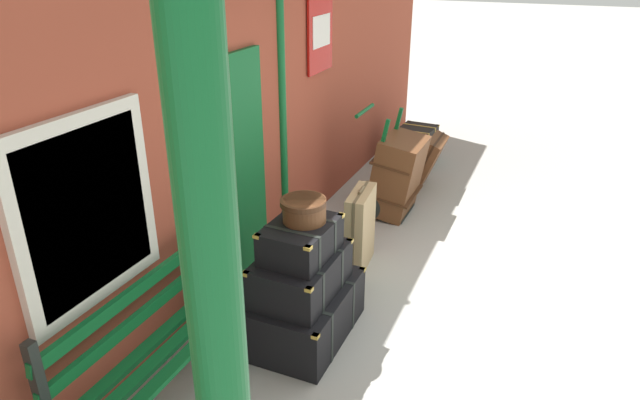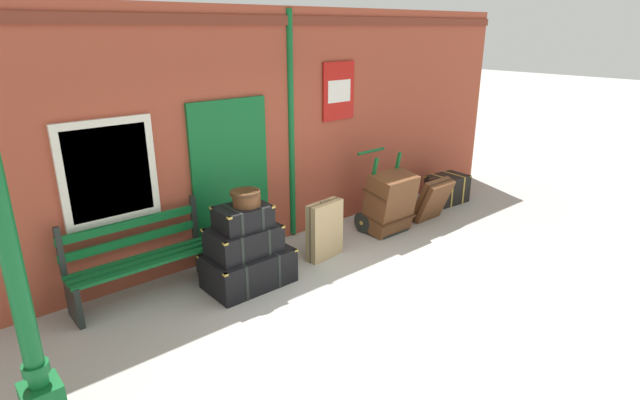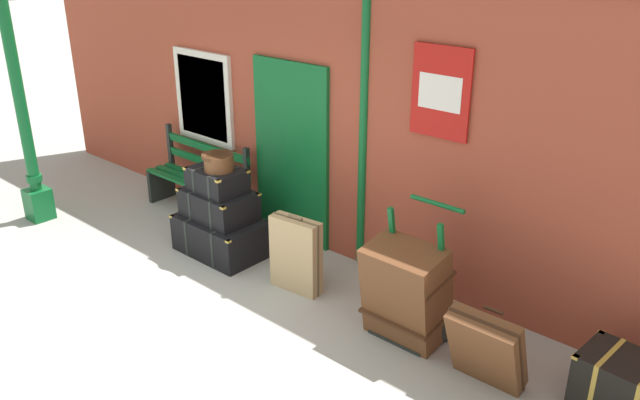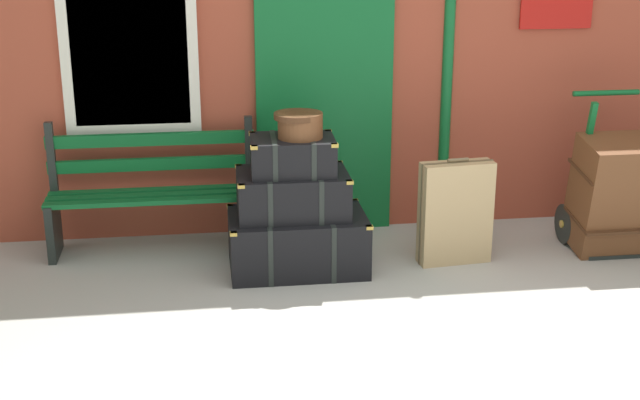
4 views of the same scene
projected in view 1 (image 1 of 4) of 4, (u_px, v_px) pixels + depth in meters
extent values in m
plane|color=#A3A099|center=(522.00, 328.00, 4.65)|extent=(60.00, 60.00, 0.00)
cube|color=#9E422D|center=(236.00, 104.00, 4.94)|extent=(10.40, 0.30, 3.20)
cube|color=#0F5B28|center=(230.00, 184.00, 4.72)|extent=(1.10, 0.05, 2.10)
cube|color=#093718|center=(231.00, 184.00, 4.71)|extent=(0.06, 0.02, 2.10)
cube|color=silver|center=(87.00, 212.00, 3.29)|extent=(1.04, 0.06, 1.16)
cube|color=silver|center=(89.00, 212.00, 3.28)|extent=(0.88, 0.02, 1.00)
cylinder|color=#0F5B28|center=(281.00, 92.00, 5.34)|extent=(0.09, 0.09, 3.14)
cube|color=#B7140F|center=(320.00, 31.00, 5.88)|extent=(0.60, 0.02, 0.84)
cube|color=white|center=(321.00, 31.00, 5.88)|extent=(0.44, 0.01, 0.32)
cube|color=#0F5B28|center=(183.00, 357.00, 3.63)|extent=(1.60, 0.09, 0.04)
cube|color=#0F5B28|center=(165.00, 352.00, 3.69)|extent=(1.60, 0.09, 0.04)
cube|color=#0F5B28|center=(148.00, 346.00, 3.74)|extent=(1.60, 0.09, 0.04)
cube|color=#0F5B28|center=(137.00, 319.00, 3.68)|extent=(1.60, 0.05, 0.10)
cube|color=#0F5B28|center=(133.00, 293.00, 3.59)|extent=(1.60, 0.05, 0.10)
cube|color=black|center=(39.00, 385.00, 3.01)|extent=(0.06, 0.06, 0.56)
cube|color=black|center=(230.00, 316.00, 4.41)|extent=(0.06, 0.40, 0.45)
cube|color=black|center=(203.00, 255.00, 4.28)|extent=(0.06, 0.06, 0.56)
cube|color=black|center=(305.00, 312.00, 4.49)|extent=(1.00, 0.64, 0.42)
cube|color=black|center=(293.00, 328.00, 4.30)|extent=(0.04, 0.65, 0.43)
cube|color=black|center=(317.00, 297.00, 4.68)|extent=(0.04, 0.65, 0.43)
cube|color=#B79338|center=(315.00, 336.00, 3.90)|extent=(0.05, 0.05, 0.02)
cube|color=#B79338|center=(362.00, 269.00, 4.70)|extent=(0.05, 0.05, 0.02)
cube|color=#B79338|center=(240.00, 316.00, 4.12)|extent=(0.05, 0.05, 0.02)
cube|color=#B79338|center=(297.00, 255.00, 4.92)|extent=(0.05, 0.05, 0.02)
cube|color=silver|center=(343.00, 321.00, 4.38)|extent=(0.36, 0.01, 0.10)
cube|color=black|center=(300.00, 273.00, 4.32)|extent=(0.80, 0.55, 0.32)
cube|color=black|center=(290.00, 285.00, 4.17)|extent=(0.04, 0.55, 0.33)
cube|color=black|center=(310.00, 262.00, 4.47)|extent=(0.04, 0.55, 0.33)
cube|color=#B79338|center=(309.00, 289.00, 3.85)|extent=(0.05, 0.05, 0.02)
cube|color=#B79338|center=(350.00, 241.00, 4.48)|extent=(0.05, 0.05, 0.02)
cube|color=#B79338|center=(245.00, 274.00, 4.04)|extent=(0.05, 0.05, 0.02)
cube|color=#B79338|center=(293.00, 229.00, 4.67)|extent=(0.05, 0.05, 0.02)
cube|color=black|center=(301.00, 240.00, 4.20)|extent=(0.61, 0.46, 0.26)
cube|color=black|center=(292.00, 248.00, 4.09)|extent=(0.05, 0.45, 0.27)
cube|color=black|center=(309.00, 232.00, 4.31)|extent=(0.05, 0.45, 0.27)
cube|color=#B79338|center=(308.00, 248.00, 3.85)|extent=(0.05, 0.05, 0.02)
cube|color=#B79338|center=(341.00, 215.00, 4.31)|extent=(0.05, 0.05, 0.02)
cube|color=#B79338|center=(257.00, 236.00, 4.00)|extent=(0.05, 0.05, 0.02)
cube|color=#B79338|center=(294.00, 206.00, 4.46)|extent=(0.05, 0.05, 0.02)
cylinder|color=brown|center=(304.00, 210.00, 4.16)|extent=(0.32, 0.32, 0.18)
cylinder|color=#432715|center=(303.00, 202.00, 4.11)|extent=(0.34, 0.34, 0.04)
cube|color=black|center=(397.00, 211.00, 6.65)|extent=(0.56, 0.28, 0.03)
cube|color=#0F5B28|center=(376.00, 170.00, 6.28)|extent=(0.04, 0.27, 1.18)
cube|color=#0F5B28|center=(389.00, 156.00, 6.70)|extent=(0.04, 0.27, 1.18)
cylinder|color=#0F5B28|center=(365.00, 111.00, 6.34)|extent=(0.54, 0.04, 0.04)
cylinder|color=black|center=(367.00, 207.00, 6.42)|extent=(0.04, 0.32, 0.32)
cylinder|color=#B79338|center=(367.00, 207.00, 6.42)|extent=(0.07, 0.06, 0.06)
cylinder|color=black|center=(384.00, 187.00, 6.96)|extent=(0.04, 0.32, 0.32)
cylinder|color=#B79338|center=(384.00, 187.00, 6.96)|extent=(0.07, 0.06, 0.06)
cube|color=brown|center=(397.00, 175.00, 6.47)|extent=(0.68, 0.57, 0.94)
cube|color=#432715|center=(396.00, 191.00, 6.55)|extent=(0.70, 0.46, 0.10)
cube|color=#432715|center=(398.00, 159.00, 6.39)|extent=(0.70, 0.46, 0.10)
cube|color=tan|center=(360.00, 230.00, 5.40)|extent=(0.56, 0.23, 0.78)
cylinder|color=brown|center=(361.00, 190.00, 5.23)|extent=(0.16, 0.04, 0.03)
cube|color=brown|center=(360.00, 230.00, 5.40)|extent=(0.55, 0.08, 0.79)
cube|color=brown|center=(426.00, 162.00, 7.19)|extent=(0.59, 0.43, 0.70)
cylinder|color=#3A2112|center=(425.00, 136.00, 7.07)|extent=(0.16, 0.03, 0.03)
cube|color=#351E10|center=(426.00, 162.00, 7.19)|extent=(0.60, 0.29, 0.66)
cube|color=black|center=(415.00, 145.00, 8.18)|extent=(0.71, 0.53, 0.48)
cube|color=#B79338|center=(411.00, 148.00, 8.05)|extent=(0.07, 0.49, 0.49)
cube|color=#B79338|center=(418.00, 142.00, 8.30)|extent=(0.07, 0.49, 0.49)
cube|color=#B79338|center=(423.00, 138.00, 7.73)|extent=(0.05, 0.05, 0.02)
cube|color=#B79338|center=(437.00, 126.00, 8.25)|extent=(0.05, 0.05, 0.02)
cube|color=#B79338|center=(393.00, 133.00, 7.92)|extent=(0.05, 0.05, 0.02)
cube|color=#B79338|center=(409.00, 122.00, 8.44)|extent=(0.05, 0.05, 0.02)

